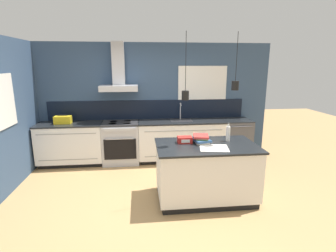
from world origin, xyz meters
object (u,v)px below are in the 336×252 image
object	(u,v)px
bottle_on_island	(228,133)
oven_range	(121,142)
book_stack	(201,139)
dishwasher	(235,139)
yellow_toolbox	(63,120)
red_supply_box	(185,140)

from	to	relation	value
bottle_on_island	oven_range	bearing A→B (deg)	138.77
oven_range	book_stack	bearing A→B (deg)	-50.24
dishwasher	book_stack	distance (m)	2.14
dishwasher	bottle_on_island	size ratio (longest dim) A/B	2.97
yellow_toolbox	book_stack	bearing A→B (deg)	-32.99
book_stack	yellow_toolbox	bearing A→B (deg)	147.01
oven_range	red_supply_box	size ratio (longest dim) A/B	4.01
book_stack	yellow_toolbox	xyz separation A→B (m)	(-2.58, 1.68, 0.02)
oven_range	red_supply_box	world-z (taller)	red_supply_box
book_stack	bottle_on_island	bearing A→B (deg)	6.50
dishwasher	book_stack	world-z (taller)	book_stack
book_stack	red_supply_box	xyz separation A→B (m)	(-0.26, 0.03, -0.01)
oven_range	book_stack	xyz separation A→B (m)	(1.39, -1.67, 0.52)
dishwasher	book_stack	size ratio (longest dim) A/B	2.66
dishwasher	yellow_toolbox	world-z (taller)	yellow_toolbox
oven_range	red_supply_box	distance (m)	2.06
bottle_on_island	book_stack	bearing A→B (deg)	-173.50
book_stack	red_supply_box	world-z (taller)	book_stack
dishwasher	bottle_on_island	bearing A→B (deg)	-115.18
oven_range	dishwasher	world-z (taller)	same
oven_range	dishwasher	bearing A→B (deg)	0.09
dishwasher	yellow_toolbox	bearing A→B (deg)	180.00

